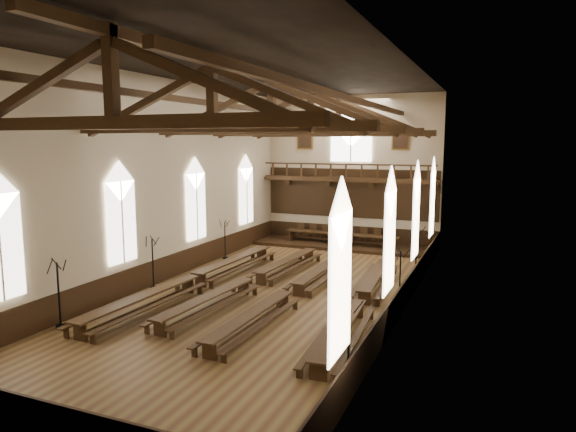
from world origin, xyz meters
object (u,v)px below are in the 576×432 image
Objects in this scene: refectory_row_a at (194,278)px; candelabrum_left_near at (60,307)px; refectory_row_c at (291,291)px; candelabrum_right_mid at (400,284)px; high_table at (341,235)px; dais at (340,245)px; refectory_row_d at (360,300)px; candelabrum_left_far at (225,247)px; candelabrum_right_near at (348,354)px; candelabrum_right_far at (416,260)px; refectory_row_b at (253,279)px; candelabrum_left_mid at (153,273)px.

refectory_row_a is 6.47m from candelabrum_left_near.
candelabrum_right_mid is at bearing 27.03° from refectory_row_c.
high_table is at bearing 96.74° from refectory_row_c.
refectory_row_d is at bearing -69.72° from dais.
refectory_row_c is 4.82m from candelabrum_right_mid.
candelabrum_left_far is 1.02× the size of candelabrum_right_mid.
candelabrum_right_near is 12.84m from candelabrum_right_far.
refectory_row_a is at bearing -105.77° from high_table.
candelabrum_left_near is 1.11× the size of candelabrum_right_near.
refectory_row_b is 5.48× the size of candelabrum_left_mid.
candelabrum_right_near is (1.21, -6.02, 0.23)m from refectory_row_d.
candelabrum_right_far reaches higher than candelabrum_right_near.
high_table is at bearing 119.75° from candelabrum_right_mid.
candelabrum_left_far is 11.84m from candelabrum_right_mid.
candelabrum_right_far reaches higher than high_table.
candelabrum_left_far is (-1.91, 6.31, 0.16)m from refectory_row_a.
candelabrum_right_far is at bearing 90.00° from candelabrum_right_near.
candelabrum_right_mid is (11.10, 8.37, -0.11)m from candelabrum_left_near.
candelabrum_right_near is (11.10, -5.47, -0.04)m from candelabrum_left_mid.
dais is at bearing 107.42° from candelabrum_right_near.
refectory_row_a is at bearing -143.50° from candelabrum_right_far.
candelabrum_left_far is at bearing 106.86° from refectory_row_a.
candelabrum_right_mid is (5.73, -10.03, -0.12)m from high_table.
candelabrum_left_near is at bearing -142.98° from candelabrum_right_mid.
high_table is (-4.53, 12.25, 0.32)m from refectory_row_d.
candelabrum_right_near is 8.24m from candelabrum_right_mid.
candelabrum_right_near reaches higher than refectory_row_d.
candelabrum_right_near is at bearing -72.58° from high_table.
candelabrum_right_far reaches higher than refectory_row_a.
candelabrum_left_near is (-5.37, -18.40, 0.70)m from dais.
high_table is at bearing 67.25° from candelabrum_left_mid.
dais is (3.46, 12.23, -0.45)m from refectory_row_a.
candelabrum_left_far reaches higher than refectory_row_a.
candelabrum_left_mid is 12.37m from candelabrum_right_near.
dais is at bearing 136.54° from candelabrum_right_far.
candelabrum_right_mid is at bearing 37.02° from candelabrum_left_near.
candelabrum_left_near is at bearing -121.23° from refectory_row_b.
high_table is at bearing 136.54° from candelabrum_right_far.
candelabrum_left_far is at bearing -132.17° from dais.
candelabrum_left_far is 0.89× the size of candelabrum_right_far.
refectory_row_a is at bearing -73.14° from candelabrum_left_far.
candelabrum_left_mid reaches higher than refectory_row_d.
candelabrum_right_mid is at bearing 9.26° from refectory_row_b.
candelabrum_left_near is at bearing -148.13° from refectory_row_d.
refectory_row_a is 5.54× the size of candelabrum_right_far.
high_table is at bearing 107.42° from candelabrum_right_near.
refectory_row_d is at bearing -0.57° from refectory_row_c.
refectory_row_b is 11.17m from dais.
dais is (-1.44, 12.22, -0.39)m from refectory_row_c.
candelabrum_right_mid reaches higher than refectory_row_c.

